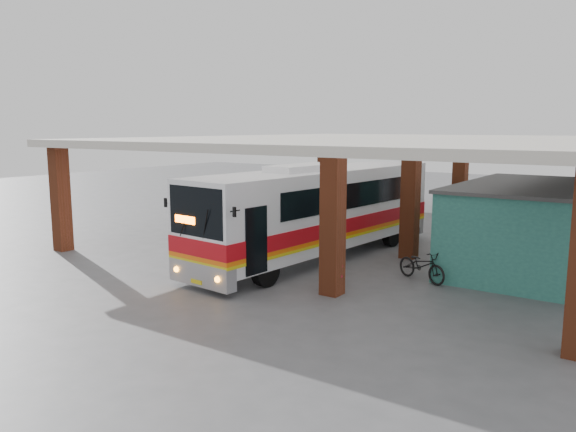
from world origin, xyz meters
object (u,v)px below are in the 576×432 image
at_px(coach_bus, 319,211).
at_px(red_chair, 478,240).
at_px(pedestrian, 333,266).
at_px(motorcycle, 422,265).

xyz_separation_m(coach_bus, red_chair, (4.68, 5.42, -1.51)).
xyz_separation_m(pedestrian, red_chair, (1.70, 9.42, -0.55)).
distance_m(coach_bus, pedestrian, 5.08).
bearing_deg(motorcycle, pedestrian, 173.77).
bearing_deg(pedestrian, motorcycle, -130.11).
bearing_deg(pedestrian, red_chair, -111.33).
bearing_deg(motorcycle, coach_bus, 101.18).
relative_size(coach_bus, red_chair, 17.30).
xyz_separation_m(motorcycle, pedestrian, (-1.69, -3.04, 0.36)).
xyz_separation_m(coach_bus, motorcycle, (4.67, -0.96, -1.32)).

